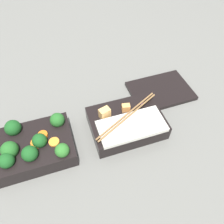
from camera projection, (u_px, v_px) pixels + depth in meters
The scene contains 4 objects.
ground_plane at pixel (83, 140), 0.61m from camera, with size 3.00×3.00×0.00m, color slate.
bento_tray_vegetable at pixel (33, 146), 0.56m from camera, with size 0.20×0.15×0.08m.
bento_tray_rice at pixel (127, 124), 0.61m from camera, with size 0.21×0.15×0.08m.
bento_lid at pixel (160, 91), 0.73m from camera, with size 0.20×0.14×0.01m, color black.
Camera 1 is at (-0.02, -0.34, 0.52)m, focal length 35.00 mm.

